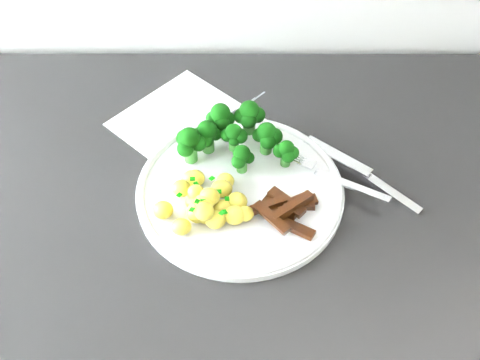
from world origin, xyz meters
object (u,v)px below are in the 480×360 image
at_px(recipe_paper, 202,134).
at_px(fork, 336,178).
at_px(plate, 240,190).
at_px(broccoli, 234,134).
at_px(potatoes, 206,202).
at_px(knife, 376,183).
at_px(beef_strips, 285,208).
at_px(counter, 248,334).

bearing_deg(recipe_paper, fork, -28.47).
bearing_deg(plate, broccoli, 96.73).
bearing_deg(potatoes, fork, 15.45).
relative_size(potatoes, knife, 0.86).
height_order(plate, beef_strips, beef_strips).
bearing_deg(potatoes, counter, 36.72).
distance_m(counter, recipe_paper, 0.49).
distance_m(broccoli, beef_strips, 0.14).
bearing_deg(counter, knife, 1.12).
bearing_deg(broccoli, fork, -22.52).
relative_size(beef_strips, fork, 0.73).
bearing_deg(recipe_paper, potatoes, -85.10).
distance_m(potatoes, beef_strips, 0.11).
height_order(plate, fork, fork).
relative_size(counter, recipe_paper, 7.72).
bearing_deg(potatoes, plate, 38.91).
xyz_separation_m(counter, knife, (0.18, 0.00, 0.48)).
relative_size(broccoli, knife, 1.12).
bearing_deg(broccoli, potatoes, -108.48).
distance_m(fork, knife, 0.06).
height_order(counter, recipe_paper, recipe_paper).
bearing_deg(plate, fork, 5.65).
height_order(plate, knife, knife).
relative_size(potatoes, beef_strips, 1.22).
bearing_deg(knife, counter, -178.88).
relative_size(counter, knife, 15.48).
bearing_deg(fork, beef_strips, -143.14).
height_order(broccoli, fork, broccoli).
bearing_deg(knife, broccoli, 163.48).
relative_size(beef_strips, knife, 0.71).
distance_m(broccoli, fork, 0.16).
xyz_separation_m(broccoli, potatoes, (-0.04, -0.11, -0.02)).
relative_size(counter, fork, 16.09).
xyz_separation_m(recipe_paper, fork, (0.20, -0.11, 0.02)).
distance_m(beef_strips, knife, 0.15).
relative_size(recipe_paper, broccoli, 1.79).
xyz_separation_m(counter, potatoes, (-0.06, -0.05, 0.50)).
distance_m(plate, potatoes, 0.06).
bearing_deg(knife, fork, 179.96).
bearing_deg(counter, beef_strips, -50.09).
distance_m(recipe_paper, potatoes, 0.16).
bearing_deg(beef_strips, potatoes, 176.78).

